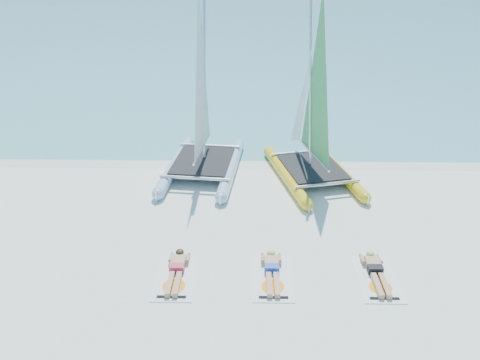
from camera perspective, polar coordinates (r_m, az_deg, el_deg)
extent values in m
plane|color=silver|center=(13.32, 4.12, -7.41)|extent=(140.00, 140.00, 0.00)
cube|color=#7ACCC7|center=(74.42, 1.72, 20.71)|extent=(140.00, 115.00, 0.01)
cube|color=silver|center=(18.14, 3.31, 2.31)|extent=(140.00, 1.40, 0.01)
cylinder|color=#A2B5D5|center=(17.48, -7.89, 1.86)|extent=(0.90, 4.70, 0.41)
cone|color=#A2B5D5|center=(19.79, -6.07, 4.95)|extent=(0.45, 0.64, 0.39)
cylinder|color=#A2B5D5|center=(17.09, -1.09, 1.52)|extent=(0.90, 4.70, 0.41)
cone|color=#A2B5D5|center=(19.44, -0.03, 4.70)|extent=(0.45, 0.64, 0.39)
cube|color=black|center=(17.16, -4.56, 2.42)|extent=(2.27, 2.77, 0.03)
cylinder|color=silver|center=(16.92, -4.40, 13.58)|extent=(0.23, 1.23, 6.45)
cylinder|color=yellow|center=(16.64, 5.58, 0.62)|extent=(1.43, 4.40, 0.39)
cone|color=yellow|center=(18.76, 3.32, 3.79)|extent=(0.50, 0.64, 0.37)
cylinder|color=yellow|center=(17.32, 11.84, 1.23)|extent=(1.43, 4.40, 0.39)
cone|color=yellow|center=(19.37, 8.98, 4.25)|extent=(0.50, 0.64, 0.37)
cube|color=black|center=(16.85, 8.83, 1.63)|extent=(2.43, 2.82, 0.03)
cylinder|color=silver|center=(16.55, 8.58, 12.39)|extent=(0.37, 1.15, 6.11)
cube|color=silver|center=(12.06, -7.82, -11.66)|extent=(1.00, 1.85, 0.02)
cube|color=tan|center=(12.33, -7.57, -10.03)|extent=(0.36, 0.55, 0.17)
cube|color=#CD3050|center=(12.17, -7.70, -10.57)|extent=(0.37, 0.22, 0.17)
cube|color=tan|center=(11.73, -8.10, -12.48)|extent=(0.31, 0.85, 0.13)
sphere|color=tan|center=(12.61, -7.35, -8.89)|extent=(0.21, 0.21, 0.21)
ellipsoid|color=#362213|center=(12.59, -7.35, -8.72)|extent=(0.22, 0.24, 0.15)
cube|color=silver|center=(11.97, 3.93, -11.80)|extent=(1.00, 1.85, 0.02)
cube|color=tan|center=(12.24, 3.86, -10.15)|extent=(0.36, 0.55, 0.17)
cube|color=blue|center=(12.08, 3.90, -10.70)|extent=(0.37, 0.22, 0.17)
cube|color=tan|center=(11.63, 4.03, -12.64)|extent=(0.31, 0.85, 0.13)
sphere|color=tan|center=(12.52, 3.79, -9.00)|extent=(0.21, 0.21, 0.21)
ellipsoid|color=#E6CD6C|center=(12.50, 3.80, -8.82)|extent=(0.22, 0.24, 0.15)
cube|color=silver|center=(12.39, 16.35, -11.47)|extent=(1.00, 1.85, 0.02)
cube|color=tan|center=(12.66, 15.94, -9.89)|extent=(0.36, 0.55, 0.17)
cube|color=black|center=(12.50, 16.16, -10.41)|extent=(0.37, 0.22, 0.17)
cube|color=tan|center=(12.07, 16.81, -12.26)|extent=(0.31, 0.85, 0.13)
sphere|color=tan|center=(12.92, 15.59, -8.78)|extent=(0.21, 0.21, 0.21)
ellipsoid|color=#E6CD6C|center=(12.91, 15.60, -8.61)|extent=(0.22, 0.24, 0.15)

